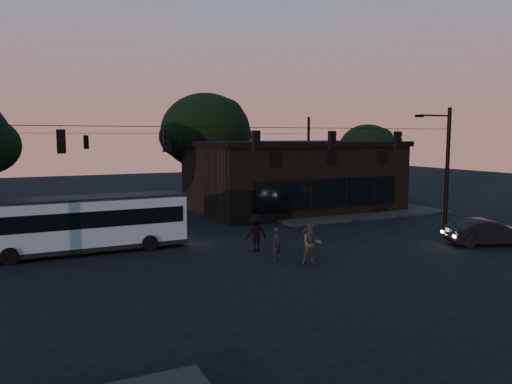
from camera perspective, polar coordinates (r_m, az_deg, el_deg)
name	(u,v)px	position (r m, az deg, el deg)	size (l,w,h in m)	color
ground	(296,270)	(21.96, 4.62, -8.85)	(120.00, 120.00, 0.00)	black
sidewalk_far_right	(337,209)	(39.89, 9.27, -1.92)	(14.00, 10.00, 0.15)	black
building	(292,175)	(39.64, 4.14, 1.93)	(15.40, 10.41, 5.40)	black
tree_behind	(206,131)	(42.87, -5.76, 6.91)	(7.60, 7.60, 9.43)	black
tree_right	(367,149)	(46.30, 12.61, 4.81)	(5.20, 5.20, 6.86)	black
signal_rig_near	(256,163)	(24.75, 0.00, 3.33)	(26.24, 0.30, 7.50)	black
signal_rig_far	(167,156)	(39.76, -10.16, 4.02)	(26.24, 0.30, 7.50)	black
bus	(85,221)	(26.22, -18.96, -3.18)	(9.94, 2.51, 2.79)	#8DA6B4
car	(487,232)	(29.28, 24.88, -4.18)	(1.48, 4.24, 1.40)	black
pedestrian_a	(277,244)	(23.44, 2.44, -5.94)	(0.56, 0.36, 1.52)	black
pedestrian_b	(312,244)	(22.76, 6.38, -5.88)	(0.92, 0.71, 1.88)	#33322E
pedestrian_c	(307,237)	(24.97, 5.89, -5.14)	(0.92, 0.38, 1.58)	#2B262F
pedestrian_d	(256,233)	(25.16, -0.02, -4.73)	(1.18, 0.68, 1.83)	black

